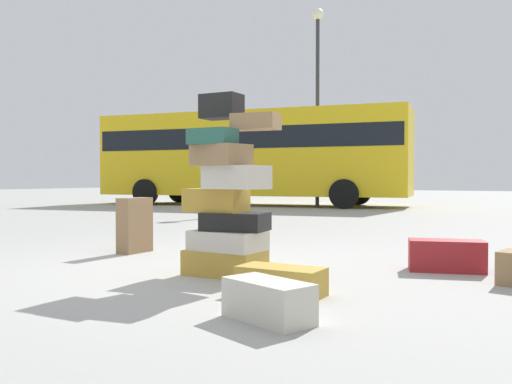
{
  "coord_description": "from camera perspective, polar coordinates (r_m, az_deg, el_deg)",
  "views": [
    {
      "loc": [
        3.23,
        -4.35,
        0.9
      ],
      "look_at": [
        0.39,
        0.47,
        0.77
      ],
      "focal_mm": 38.29,
      "sensor_mm": 36.0,
      "label": 1
    }
  ],
  "objects": [
    {
      "name": "suitcase_cream_foreground_near",
      "position": [
        3.52,
        1.29,
        -11.29
      ],
      "size": [
        0.66,
        0.47,
        0.26
      ],
      "primitive_type": "cube",
      "rotation": [
        0.0,
        0.0,
        -0.33
      ],
      "color": "beige",
      "rests_on": "ground"
    },
    {
      "name": "parked_bus",
      "position": [
        18.87,
        -0.46,
        4.2
      ],
      "size": [
        10.92,
        4.39,
        3.15
      ],
      "rotation": [
        0.0,
        0.0,
        0.18
      ],
      "color": "yellow",
      "rests_on": "ground"
    },
    {
      "name": "suitcase_brown_white_trunk",
      "position": [
        6.84,
        -12.55,
        -3.4
      ],
      "size": [
        0.21,
        0.44,
        0.67
      ],
      "primitive_type": "cube",
      "rotation": [
        0.0,
        0.0,
        0.01
      ],
      "color": "olive",
      "rests_on": "ground"
    },
    {
      "name": "lamp_post",
      "position": [
        17.76,
        6.45,
        11.71
      ],
      "size": [
        0.36,
        0.36,
        6.3
      ],
      "color": "#333338",
      "rests_on": "ground"
    },
    {
      "name": "suitcase_tower",
      "position": [
        5.11,
        -3.03,
        -1.06
      ],
      "size": [
        0.93,
        0.74,
        1.74
      ],
      "color": "#B28C33",
      "rests_on": "ground"
    },
    {
      "name": "suitcase_tan_left_side",
      "position": [
        4.28,
        2.63,
        -9.27
      ],
      "size": [
        0.67,
        0.33,
        0.22
      ],
      "primitive_type": "cube",
      "rotation": [
        0.0,
        0.0,
        0.02
      ],
      "color": "#B28C33",
      "rests_on": "ground"
    },
    {
      "name": "suitcase_maroon_behind_tower",
      "position": [
        5.67,
        19.27,
        -6.29
      ],
      "size": [
        0.77,
        0.52,
        0.31
      ],
      "primitive_type": "cube",
      "rotation": [
        0.0,
        0.0,
        0.31
      ],
      "color": "maroon",
      "rests_on": "ground"
    },
    {
      "name": "ground_plane",
      "position": [
        5.49,
        -6.08,
        -8.07
      ],
      "size": [
        80.0,
        80.0,
        0.0
      ],
      "primitive_type": "plane",
      "color": "#9E9E99"
    }
  ]
}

